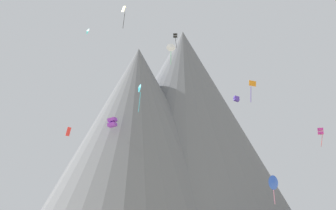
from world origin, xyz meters
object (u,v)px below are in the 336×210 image
(kite_red_mid, at_px, (68,132))
(kite_teal_high, at_px, (87,31))
(kite_blue_low, at_px, (274,183))
(kite_violet_mid, at_px, (112,122))
(kite_magenta_mid, at_px, (321,131))
(rock_massif, at_px, (167,130))
(kite_black_high, at_px, (175,36))
(kite_white_high, at_px, (171,48))
(kite_cyan_mid, at_px, (139,89))
(kite_yellow_high, at_px, (124,13))
(kite_orange_mid, at_px, (252,86))
(kite_indigo_mid, at_px, (236,99))

(kite_red_mid, bearing_deg, kite_teal_high, 89.77)
(kite_red_mid, height_order, kite_blue_low, kite_red_mid)
(kite_red_mid, height_order, kite_violet_mid, kite_violet_mid)
(kite_violet_mid, bearing_deg, kite_magenta_mid, 114.50)
(rock_massif, height_order, kite_blue_low, rock_massif)
(kite_magenta_mid, xyz_separation_m, kite_teal_high, (-45.18, -0.66, 19.18))
(kite_teal_high, bearing_deg, kite_black_high, 84.70)
(kite_white_high, xyz_separation_m, kite_cyan_mid, (-5.94, -8.38, -10.57))
(kite_blue_low, bearing_deg, kite_magenta_mid, 14.74)
(kite_cyan_mid, bearing_deg, kite_black_high, 139.77)
(kite_yellow_high, relative_size, kite_red_mid, 3.07)
(kite_yellow_high, relative_size, kite_orange_mid, 1.27)
(kite_indigo_mid, xyz_separation_m, kite_teal_high, (-28.23, 3.04, 13.90))
(kite_magenta_mid, distance_m, kite_cyan_mid, 36.85)
(kite_yellow_high, bearing_deg, kite_magenta_mid, -63.89)
(kite_black_high, relative_size, kite_teal_high, 2.49)
(kite_magenta_mid, relative_size, kite_black_high, 1.11)
(kite_orange_mid, bearing_deg, kite_teal_high, -179.73)
(kite_blue_low, height_order, kite_magenta_mid, kite_magenta_mid)
(kite_indigo_mid, relative_size, kite_cyan_mid, 0.22)
(kite_orange_mid, bearing_deg, kite_yellow_high, -162.16)
(kite_yellow_high, relative_size, kite_cyan_mid, 0.82)
(kite_orange_mid, height_order, kite_black_high, kite_black_high)
(kite_red_mid, xyz_separation_m, kite_white_high, (15.75, 17.46, 19.52))
(kite_magenta_mid, height_order, kite_violet_mid, kite_violet_mid)
(rock_massif, relative_size, kite_red_mid, 56.62)
(kite_violet_mid, bearing_deg, kite_yellow_high, 29.82)
(kite_blue_low, bearing_deg, kite_black_high, 90.00)
(kite_blue_low, bearing_deg, kite_indigo_mid, 70.15)
(kite_white_high, bearing_deg, kite_violet_mid, -178.19)
(kite_yellow_high, height_order, kite_cyan_mid, kite_yellow_high)
(kite_red_mid, relative_size, kite_blue_low, 0.30)
(kite_red_mid, height_order, kite_black_high, kite_black_high)
(kite_white_high, distance_m, kite_magenta_mid, 32.98)
(kite_white_high, xyz_separation_m, kite_blue_low, (14.68, -13.21, -26.28))
(kite_magenta_mid, relative_size, kite_teal_high, 2.77)
(kite_white_high, xyz_separation_m, kite_magenta_mid, (28.98, 2.28, -15.57))
(kite_yellow_high, xyz_separation_m, kite_blue_low, (23.19, 1.05, -26.57))
(kite_blue_low, xyz_separation_m, kite_black_high, (-13.22, 20.73, 31.76))
(kite_indigo_mid, distance_m, kite_white_high, 15.89)
(kite_white_high, height_order, kite_cyan_mid, kite_white_high)
(kite_orange_mid, bearing_deg, kite_black_high, 148.89)
(kite_indigo_mid, bearing_deg, kite_teal_high, -104.07)
(rock_massif, distance_m, kite_yellow_high, 33.93)
(kite_cyan_mid, bearing_deg, kite_white_high, 129.37)
(kite_magenta_mid, bearing_deg, kite_orange_mid, -15.10)
(rock_massif, xyz_separation_m, kite_magenta_mid, (28.69, -13.36, -2.44))
(kite_orange_mid, relative_size, kite_violet_mid, 1.64)
(rock_massif, bearing_deg, kite_yellow_high, -106.41)
(kite_black_high, bearing_deg, rock_massif, -70.80)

